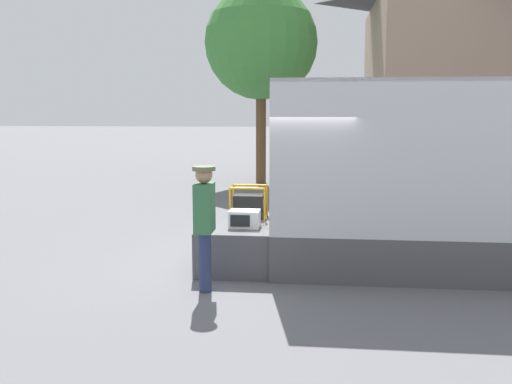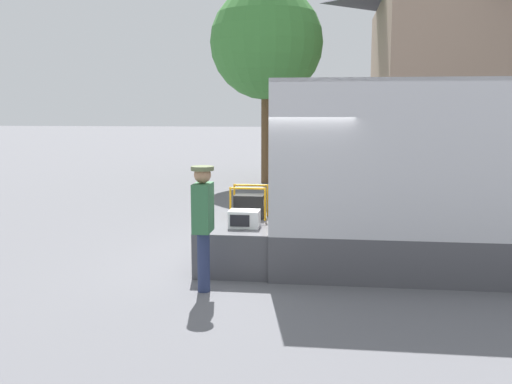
{
  "view_description": "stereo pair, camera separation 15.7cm",
  "coord_description": "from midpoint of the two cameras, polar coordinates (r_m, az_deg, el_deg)",
  "views": [
    {
      "loc": [
        0.7,
        -9.41,
        2.6
      ],
      "look_at": [
        -0.3,
        -0.2,
        1.27
      ],
      "focal_mm": 40.0,
      "sensor_mm": 36.0,
      "label": 1
    },
    {
      "loc": [
        0.85,
        -9.39,
        2.6
      ],
      "look_at": [
        -0.3,
        -0.2,
        1.27
      ],
      "focal_mm": 40.0,
      "sensor_mm": 36.0,
      "label": 2
    }
  ],
  "objects": [
    {
      "name": "ground_plane",
      "position": [
        9.78,
        2.34,
        -7.22
      ],
      "size": [
        160.0,
        160.0,
        0.0
      ],
      "primitive_type": "plane",
      "color": "slate"
    },
    {
      "name": "worker_person",
      "position": [
        8.12,
        -4.77,
        -2.26
      ],
      "size": [
        0.33,
        0.44,
        1.82
      ],
      "color": "navy",
      "rests_on": "ground"
    },
    {
      "name": "microwave",
      "position": [
        9.24,
        -0.69,
        -2.69
      ],
      "size": [
        0.49,
        0.38,
        0.28
      ],
      "color": "white",
      "rests_on": "tailgate_deck"
    },
    {
      "name": "tailgate_deck",
      "position": [
        9.76,
        -1.15,
        -5.09
      ],
      "size": [
        1.19,
        2.09,
        0.72
      ],
      "primitive_type": "cube",
      "color": "#4C4C51",
      "rests_on": "ground"
    },
    {
      "name": "house_backdrop",
      "position": [
        22.51,
        24.14,
        12.13
      ],
      "size": [
        9.45,
        8.33,
        8.67
      ],
      "color": "gray",
      "rests_on": "ground"
    },
    {
      "name": "street_tree",
      "position": [
        20.56,
        1.28,
        14.63
      ],
      "size": [
        3.94,
        3.94,
        6.9
      ],
      "color": "brown",
      "rests_on": "ground"
    },
    {
      "name": "portable_generator",
      "position": [
        10.03,
        -0.12,
        -1.38
      ],
      "size": [
        0.64,
        0.46,
        0.57
      ],
      "color": "black",
      "rests_on": "tailgate_deck"
    }
  ]
}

